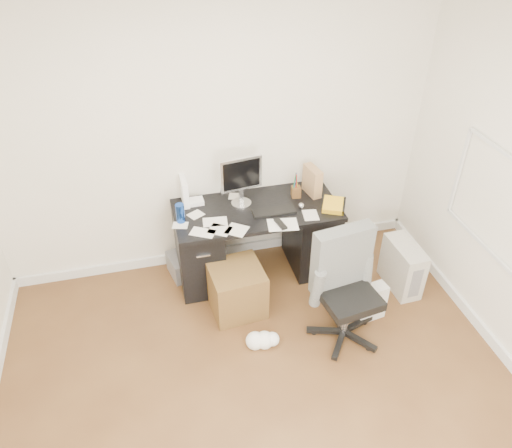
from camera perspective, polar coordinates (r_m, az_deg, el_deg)
The scene contains 18 objects.
ground at distance 3.89m, azimuth 1.80°, elevation -21.81°, with size 4.00×4.00×0.00m, color #4E3019.
room_shell at distance 2.68m, azimuth 2.95°, elevation -1.79°, with size 4.02×4.02×2.71m.
desk at distance 4.74m, azimuth 0.05°, elevation -1.70°, with size 1.50×0.70×0.75m.
loose_papers at distance 4.46m, azimuth -2.29°, elevation 1.10°, with size 1.10×0.60×0.00m, color white, non-canonical shape.
lcd_monitor at distance 4.46m, azimuth -1.74°, elevation 4.90°, with size 0.39×0.22×0.49m, color silver, non-canonical shape.
keyboard at distance 4.48m, azimuth 2.08°, elevation 1.45°, with size 0.39×0.13×0.02m, color black.
computer_mouse at distance 4.54m, azimuth 5.19°, elevation 2.10°, with size 0.05×0.05×0.05m, color silver.
travel_mug at distance 4.36m, azimuth -8.65°, elevation 1.23°, with size 0.08×0.08×0.18m, color #163E9C.
white_binder at distance 4.59m, azimuth -8.20°, elevation 3.74°, with size 0.10×0.22×0.26m, color white.
magazine_file at distance 4.71m, azimuth 6.45°, elevation 4.93°, with size 0.12×0.23×0.27m, color #976B49.
pen_cup at distance 4.65m, azimuth 4.63°, elevation 4.43°, with size 0.10×0.10×0.25m, color brown, non-canonical shape.
yellow_book at distance 4.60m, azimuth 8.89°, elevation 2.16°, with size 0.19×0.25×0.04m, color yellow.
paper_remote at distance 4.33m, azimuth 3.08°, elevation 0.03°, with size 0.26×0.21×0.02m, color white, non-canonical shape.
office_chair at distance 4.11m, azimuth 10.62°, elevation -7.60°, with size 0.57×0.57×1.01m, color #4A4C4A, non-canonical shape.
pc_tower at distance 4.87m, azimuth 16.38°, elevation -4.66°, with size 0.21×0.48×0.48m, color #A6A196.
shopping_bag at distance 4.54m, azimuth 12.99°, elevation -8.69°, with size 0.26×0.18×0.35m, color silver.
wicker_basket at distance 4.47m, azimuth -2.23°, elevation -7.46°, with size 0.45×0.45×0.45m, color #533218.
desk_printer at distance 4.95m, azimuth -7.69°, elevation -4.47°, with size 0.37×0.30×0.22m, color slate.
Camera 1 is at (-0.61, -1.99, 3.29)m, focal length 35.00 mm.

